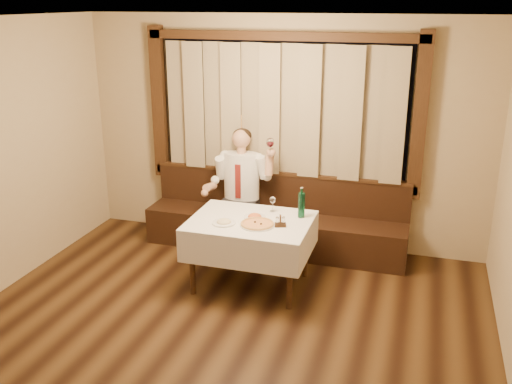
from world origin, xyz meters
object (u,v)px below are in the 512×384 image
(dining_table, at_px, (251,229))
(cruet_caddy, at_px, (280,223))
(seated_man, at_px, (240,181))
(pasta_red, at_px, (255,215))
(green_bottle, at_px, (301,205))
(pizza, at_px, (257,224))
(pasta_cream, at_px, (224,220))
(banquette, at_px, (275,224))

(dining_table, bearing_deg, cruet_caddy, -14.33)
(cruet_caddy, bearing_deg, seated_man, 106.52)
(pasta_red, bearing_deg, green_bottle, 19.45)
(pasta_red, distance_m, green_bottle, 0.51)
(pizza, height_order, pasta_cream, pasta_cream)
(pizza, bearing_deg, cruet_caddy, 9.93)
(green_bottle, bearing_deg, pizza, -136.17)
(dining_table, bearing_deg, green_bottle, 25.36)
(pizza, relative_size, pasta_red, 1.54)
(pizza, height_order, seated_man, seated_man)
(dining_table, distance_m, pasta_cream, 0.32)
(pasta_red, height_order, green_bottle, green_bottle)
(pasta_cream, bearing_deg, banquette, 79.09)
(pasta_cream, bearing_deg, cruet_caddy, 8.70)
(pasta_cream, bearing_deg, seated_man, 99.78)
(dining_table, distance_m, pasta_red, 0.16)
(pasta_red, relative_size, cruet_caddy, 1.87)
(banquette, bearing_deg, pasta_red, -88.48)
(dining_table, xyz_separation_m, seated_man, (-0.42, 0.93, 0.20))
(banquette, bearing_deg, green_bottle, -58.15)
(pasta_cream, relative_size, cruet_caddy, 1.97)
(banquette, distance_m, cruet_caddy, 1.26)
(banquette, relative_size, pizza, 8.86)
(pasta_red, xyz_separation_m, cruet_caddy, (0.32, -0.16, 0.01))
(dining_table, xyz_separation_m, cruet_caddy, (0.35, -0.09, 0.15))
(banquette, xyz_separation_m, dining_table, (0.00, -1.02, 0.34))
(pasta_red, distance_m, pasta_cream, 0.35)
(pasta_red, distance_m, seated_man, 0.98)
(cruet_caddy, bearing_deg, pasta_red, 133.51)
(banquette, bearing_deg, dining_table, -90.00)
(pasta_cream, xyz_separation_m, cruet_caddy, (0.58, 0.09, 0.01))
(green_bottle, bearing_deg, pasta_red, -160.55)
(pasta_red, bearing_deg, dining_table, -110.39)
(cruet_caddy, bearing_deg, pasta_cream, 168.23)
(pizza, height_order, pasta_red, pasta_red)
(seated_man, bearing_deg, green_bottle, -37.44)
(cruet_caddy, distance_m, seated_man, 1.28)
(pizza, bearing_deg, banquette, 95.66)
(pasta_cream, bearing_deg, pizza, 7.87)
(green_bottle, xyz_separation_m, seated_man, (-0.91, 0.70, -0.04))
(green_bottle, height_order, cruet_caddy, green_bottle)
(pasta_red, relative_size, pasta_cream, 0.95)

